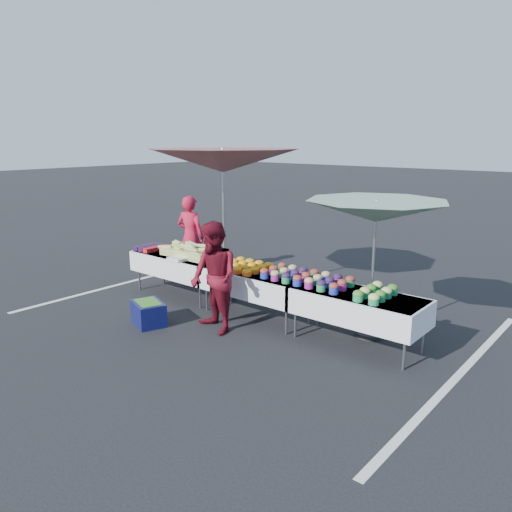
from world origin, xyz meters
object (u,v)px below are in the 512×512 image
Objects in this scene: umbrella_right at (376,212)px; storage_bin at (148,313)px; table_center at (256,282)px; customer at (214,278)px; vendor at (191,236)px; table_left at (180,264)px; table_right at (358,305)px; umbrella_left at (223,162)px.

storage_bin is (-2.84, -1.73, -1.63)m from umbrella_right.
table_center is 0.91m from customer.
vendor is 2.86m from storage_bin.
storage_bin is (1.53, -2.33, -0.65)m from vendor.
vendor reaches higher than table_left.
table_right is 1.30m from umbrella_right.
umbrella_right is 3.70m from storage_bin.
vendor reaches higher than table_right.
umbrella_right reaches higher than storage_bin.
table_left is 1.80m from table_center.
table_center is 1.13× the size of customer.
table_right is at bearing 154.01° from vendor.
vendor is 2.53× the size of storage_bin.
table_center is at bearing -20.56° from umbrella_left.
customer is 0.55× the size of umbrella_left.
table_center is 0.93× the size of umbrella_right.
table_left is 1.13× the size of customer.
table_left is 1.11× the size of vendor.
storage_bin is at bearing -138.06° from customer.
umbrella_right is (3.60, 0.40, 1.23)m from table_left.
table_left is 0.93× the size of umbrella_right.
vendor is at bearing 160.17° from customer.
vendor is at bearing 172.22° from umbrella_right.
table_center is at bearing 102.43° from customer.
umbrella_left is (1.51, -0.60, 1.57)m from vendor.
storage_bin is (-1.04, -1.33, -0.40)m from table_center.
table_right is at bearing -7.94° from umbrella_left.
table_right is at bearing 0.00° from table_left.
customer is at bearing 45.16° from storage_bin.
table_right is 2.07m from customer.
table_center is (1.80, 0.00, 0.00)m from table_left.
umbrella_left reaches higher than storage_bin.
umbrella_right reaches higher than customer.
customer is 2.48× the size of storage_bin.
umbrella_left is 2.81m from storage_bin.
umbrella_left is at bearing 172.06° from table_right.
vendor reaches higher than table_center.
table_left and table_center have the same top height.
table_left is at bearing 139.69° from storage_bin.
table_right is 3.16m from storage_bin.
vendor is at bearing 158.84° from table_center.
customer reaches higher than table_center.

